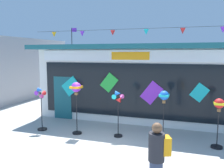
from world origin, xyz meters
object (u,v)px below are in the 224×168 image
Objects in this scene: person_near_camera at (157,159)px; wind_spinner_left at (76,93)px; wind_spinner_center_right at (164,102)px; wind_spinner_right at (219,111)px; kite_shop_building at (143,78)px; wind_spinner_center_left at (118,105)px; wind_spinner_far_left at (41,103)px.

wind_spinner_left is at bearing -154.63° from person_near_camera.
wind_spinner_center_right is 1.09× the size of wind_spinner_right.
person_near_camera is (0.25, -3.51, -0.52)m from wind_spinner_center_right.
kite_shop_building is at bearing 171.23° from person_near_camera.
person_near_camera is at bearing -42.71° from wind_spinner_left.
wind_spinner_far_left is at bearing -176.09° from wind_spinner_center_left.
wind_spinner_left reaches higher than wind_spinner_center_right.
wind_spinner_center_right reaches higher than wind_spinner_far_left.
wind_spinner_far_left is 0.87× the size of wind_spinner_left.
kite_shop_building is 5.73× the size of wind_spinner_right.
wind_spinner_center_left is 3.39m from wind_spinner_right.
wind_spinner_center_left is 1.03× the size of person_near_camera.
wind_spinner_far_left reaches higher than wind_spinner_right.
wind_spinner_right is at bearing 0.50° from wind_spinner_center_left.
wind_spinner_far_left is 6.56m from wind_spinner_right.
wind_spinner_right is 3.75m from person_near_camera.
wind_spinner_far_left is 0.96× the size of wind_spinner_center_right.
wind_spinner_left is (-1.65, -4.68, -0.14)m from kite_shop_building.
kite_shop_building is 5.62m from wind_spinner_right.
wind_spinner_center_right is at bearing -70.09° from kite_shop_building.
kite_shop_building reaches higher than wind_spinner_center_left.
person_near_camera is at bearing -113.76° from wind_spinner_right.
person_near_camera reaches higher than wind_spinner_right.
wind_spinner_center_right is 1.77m from wind_spinner_right.
wind_spinner_far_left is 1.00× the size of wind_spinner_center_left.
wind_spinner_left is (1.55, 0.06, 0.48)m from wind_spinner_far_left.
wind_spinner_center_right is 3.56m from person_near_camera.
wind_spinner_right is (6.55, 0.25, 0.10)m from wind_spinner_far_left.
wind_spinner_left reaches higher than wind_spinner_center_left.
wind_spinner_far_left is 5.96m from person_near_camera.
wind_spinner_center_left is at bearing -179.50° from wind_spinner_right.
wind_spinner_center_right is (4.79, 0.34, 0.27)m from wind_spinner_far_left.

